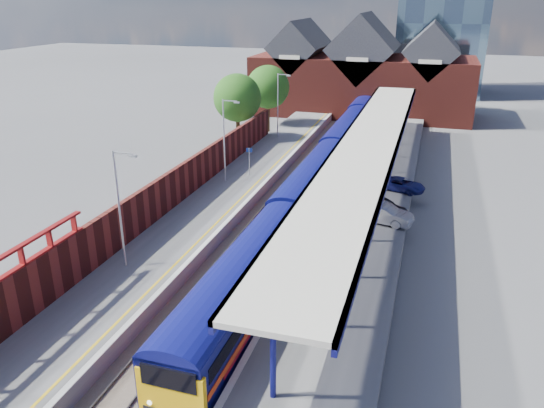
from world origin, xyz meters
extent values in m
plane|color=#5B5B5E|center=(0.00, 30.00, 0.00)|extent=(240.00, 240.00, 0.00)
cube|color=#473D33|center=(0.00, 20.00, 0.03)|extent=(6.00, 76.00, 0.06)
cube|color=slate|center=(-2.22, 20.00, 0.12)|extent=(0.07, 76.00, 0.14)
cube|color=slate|center=(-0.78, 20.00, 0.12)|extent=(0.07, 76.00, 0.14)
cube|color=slate|center=(0.78, 20.00, 0.12)|extent=(0.07, 76.00, 0.14)
cube|color=slate|center=(2.22, 20.00, 0.12)|extent=(0.07, 76.00, 0.14)
cube|color=#565659|center=(-5.50, 20.00, 0.50)|extent=(5.00, 76.00, 1.00)
cube|color=#565659|center=(6.00, 20.00, 0.50)|extent=(6.00, 76.00, 1.00)
cube|color=silver|center=(-3.15, 20.00, 1.02)|extent=(0.30, 76.00, 0.05)
cube|color=silver|center=(3.15, 20.00, 1.02)|extent=(0.30, 76.00, 0.05)
cube|color=yellow|center=(-3.75, 20.00, 1.01)|extent=(0.14, 76.00, 0.01)
cube|color=#0D105E|center=(1.50, 4.13, 1.90)|extent=(2.99, 16.03, 2.50)
cube|color=#0D105E|center=(1.50, 4.13, 3.15)|extent=(2.99, 16.03, 0.60)
cube|color=#0D105E|center=(1.50, 20.73, 1.90)|extent=(2.99, 16.03, 2.50)
cube|color=#0D105E|center=(1.50, 20.73, 3.15)|extent=(2.99, 16.03, 0.60)
cube|color=#0D105E|center=(1.50, 37.33, 1.90)|extent=(2.99, 16.03, 2.50)
cube|color=#0D105E|center=(1.50, 37.33, 3.15)|extent=(2.99, 16.03, 0.60)
cube|color=#0D105E|center=(1.50, 53.93, 1.90)|extent=(2.99, 16.03, 2.50)
cube|color=#0D105E|center=(1.50, 53.93, 3.15)|extent=(2.99, 16.03, 0.60)
cube|color=black|center=(0.08, 29.03, 2.35)|extent=(0.04, 60.54, 0.70)
cube|color=#FF4510|center=(0.07, 29.03, 1.55)|extent=(0.03, 55.27, 0.30)
cube|color=red|center=(0.06, 29.03, 1.30)|extent=(0.03, 55.27, 0.30)
cube|color=#F2B20C|center=(1.50, -3.79, 1.70)|extent=(2.82, 0.33, 2.10)
cube|color=black|center=(1.50, -3.89, 2.55)|extent=(2.30, 0.19, 0.90)
cube|color=black|center=(1.50, -1.47, 0.30)|extent=(2.00, 2.40, 0.60)
cube|color=black|center=(1.50, 59.53, 0.30)|extent=(2.00, 2.40, 0.60)
cylinder|color=navy|center=(5.00, -2.00, 3.10)|extent=(0.24, 0.24, 4.20)
cylinder|color=navy|center=(5.00, 3.00, 3.10)|extent=(0.24, 0.24, 4.20)
cylinder|color=navy|center=(5.00, 8.00, 3.10)|extent=(0.24, 0.24, 4.20)
cylinder|color=navy|center=(5.00, 13.00, 3.10)|extent=(0.24, 0.24, 4.20)
cylinder|color=navy|center=(5.00, 18.00, 3.10)|extent=(0.24, 0.24, 4.20)
cylinder|color=navy|center=(5.00, 23.00, 3.10)|extent=(0.24, 0.24, 4.20)
cylinder|color=navy|center=(5.00, 28.00, 3.10)|extent=(0.24, 0.24, 4.20)
cylinder|color=navy|center=(5.00, 33.00, 3.10)|extent=(0.24, 0.24, 4.20)
cylinder|color=navy|center=(5.00, 38.00, 3.10)|extent=(0.24, 0.24, 4.20)
cylinder|color=navy|center=(5.00, 43.00, 3.10)|extent=(0.24, 0.24, 4.20)
cube|color=beige|center=(5.50, 22.00, 5.35)|extent=(4.50, 52.00, 0.25)
cube|color=navy|center=(3.35, 22.00, 5.20)|extent=(0.20, 52.00, 0.55)
cube|color=navy|center=(7.65, 22.00, 5.20)|extent=(0.20, 52.00, 0.55)
cylinder|color=#A5A8AA|center=(-6.50, 6.00, 4.50)|extent=(0.12, 0.12, 7.00)
cube|color=#A5A8AA|center=(-5.90, 6.00, 7.90)|extent=(1.20, 0.08, 0.08)
cube|color=#A5A8AA|center=(-5.30, 6.00, 7.80)|extent=(0.45, 0.18, 0.12)
cylinder|color=#A5A8AA|center=(-6.50, 22.00, 4.50)|extent=(0.12, 0.12, 7.00)
cube|color=#A5A8AA|center=(-5.90, 22.00, 7.90)|extent=(1.20, 0.08, 0.08)
cube|color=#A5A8AA|center=(-5.30, 22.00, 7.80)|extent=(0.45, 0.18, 0.12)
cylinder|color=#A5A8AA|center=(-6.50, 38.00, 4.50)|extent=(0.12, 0.12, 7.00)
cube|color=#A5A8AA|center=(-5.90, 38.00, 7.90)|extent=(1.20, 0.08, 0.08)
cube|color=#A5A8AA|center=(-5.30, 38.00, 7.80)|extent=(0.45, 0.18, 0.12)
cylinder|color=#A5A8AA|center=(-5.00, 24.00, 2.25)|extent=(0.08, 0.08, 2.50)
cube|color=#0C194C|center=(-5.00, 24.00, 3.30)|extent=(0.55, 0.06, 0.35)
cube|color=#5C1E18|center=(-8.10, 14.00, 2.40)|extent=(0.35, 50.00, 2.80)
cube|color=maroon|center=(-8.10, 0.00, 4.30)|extent=(0.30, 0.12, 1.00)
cube|color=maroon|center=(-8.10, 2.00, 4.30)|extent=(0.30, 0.12, 1.00)
cube|color=maroon|center=(-8.10, 4.00, 4.30)|extent=(0.30, 0.12, 1.00)
cube|color=#5C1E18|center=(0.00, 58.00, 4.00)|extent=(30.00, 12.00, 8.00)
cube|color=#232328|center=(-9.00, 58.00, 9.20)|extent=(7.13, 12.00, 7.13)
cube|color=#232328|center=(0.00, 58.00, 9.20)|extent=(9.16, 12.00, 9.16)
cube|color=#232328|center=(9.00, 58.00, 9.20)|extent=(7.13, 12.00, 7.13)
cube|color=beige|center=(-9.00, 51.95, 8.20)|extent=(2.80, 0.15, 0.50)
cube|color=beige|center=(0.00, 51.95, 8.20)|extent=(2.80, 0.15, 0.50)
cube|color=beige|center=(9.00, 51.95, 8.20)|extent=(2.80, 0.15, 0.50)
cylinder|color=#382314|center=(-10.50, 36.00, 2.00)|extent=(0.44, 0.44, 4.00)
sphere|color=#1D4713|center=(-10.50, 36.00, 5.50)|extent=(5.20, 5.20, 5.20)
sphere|color=#1D4713|center=(-9.70, 35.50, 4.80)|extent=(3.20, 3.20, 3.20)
cylinder|color=#382314|center=(-9.50, 44.00, 2.00)|extent=(0.44, 0.44, 4.00)
sphere|color=#1D4713|center=(-9.50, 44.00, 5.50)|extent=(5.20, 5.20, 5.20)
sphere|color=#1D4713|center=(-8.70, 43.50, 4.80)|extent=(3.20, 3.20, 3.20)
imported|color=#A4A4A8|center=(7.28, 16.82, 1.70)|extent=(4.50, 2.42, 1.41)
imported|color=black|center=(7.10, 18.30, 1.61)|extent=(4.52, 3.30, 1.22)
imported|color=navy|center=(8.12, 23.87, 1.53)|extent=(4.17, 2.85, 1.06)
camera|label=1|loc=(9.82, -18.06, 15.83)|focal=35.00mm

